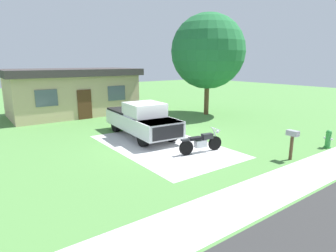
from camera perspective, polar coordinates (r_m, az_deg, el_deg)
The scene contains 9 objects.
ground_plane at distance 13.86m, azimuth -1.05°, elevation -4.01°, with size 80.00×80.00×0.00m, color #4D813F.
driveway_pad at distance 13.86m, azimuth -1.05°, elevation -3.99°, with size 4.48×7.64×0.01m, color #B4B4B4.
sidewalk_strip at distance 9.88m, azimuth 19.83°, elevation -11.94°, with size 36.00×1.80×0.01m, color beige.
motorcycle at distance 12.82m, azimuth 6.76°, elevation -3.31°, with size 2.20×0.72×1.09m.
pickup_truck at distance 15.56m, azimuth -5.51°, elevation 1.42°, with size 2.40×5.75×1.90m.
fire_hydrant at distance 15.47m, azimuth 29.65°, elevation -2.30°, with size 0.32×0.40×0.87m.
mailbox at distance 12.75m, azimuth 23.84°, elevation -2.07°, with size 0.26×0.48×1.26m.
shade_tree at distance 22.04m, azimuth 8.08°, elevation 14.69°, with size 5.56×5.56×7.56m.
neighbor_house at distance 23.27m, azimuth -18.74°, elevation 6.68°, with size 9.60×5.60×3.50m.
Camera 1 is at (-7.61, -10.87, 4.02)m, focal length 30.15 mm.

